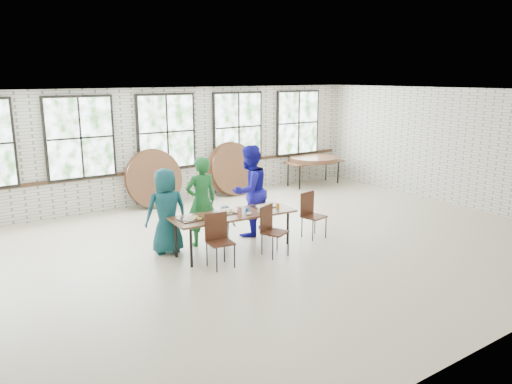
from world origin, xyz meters
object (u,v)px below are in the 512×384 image
Objects in this scene: chair_near_left at (218,235)px; storage_table at (314,163)px; dining_table at (234,216)px; chair_near_right at (271,226)px.

storage_table is (5.86, 4.12, 0.13)m from chair_near_left.
chair_near_right is at bearing -47.91° from dining_table.
dining_table is at bearing 45.23° from chair_near_left.
dining_table is 2.59× the size of chair_near_left.
dining_table is at bearing 103.82° from chair_near_right.
chair_near_right reaches higher than storage_table.
chair_near_right is at bearing -134.59° from storage_table.
dining_table and storage_table have the same top height.
dining_table is 1.33× the size of storage_table.
chair_near_right is at bearing 3.09° from chair_near_left.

